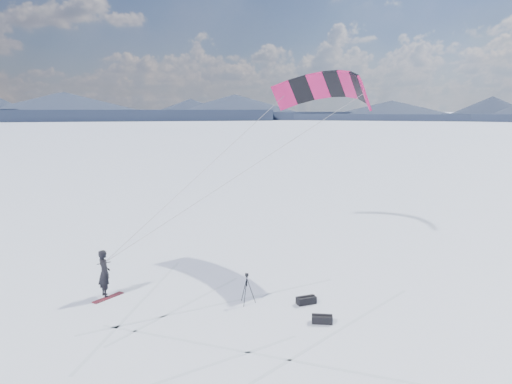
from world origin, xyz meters
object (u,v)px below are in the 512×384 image
object	(u,v)px
tripod	(247,284)
gear_bag_a	(306,300)
snowkiter	(105,296)
gear_bag_b	(322,319)
snowboard	(108,298)

from	to	relation	value
tripod	gear_bag_a	size ratio (longest dim) A/B	1.57
snowkiter	gear_bag_a	size ratio (longest dim) A/B	2.49
gear_bag_b	snowboard	bearing A→B (deg)	170.53
gear_bag_b	tripod	bearing A→B (deg)	152.95
tripod	snowkiter	bearing A→B (deg)	162.10
gear_bag_b	snowkiter	bearing A→B (deg)	169.67
snowkiter	gear_bag_a	bearing A→B (deg)	-130.67
snowboard	gear_bag_a	xyz separation A→B (m)	(7.30, -2.78, 0.13)
gear_bag_b	gear_bag_a	bearing A→B (deg)	108.99
tripod	gear_bag_a	bearing A→B (deg)	-11.46
snowboard	snowkiter	bearing A→B (deg)	76.47
snowboard	gear_bag_a	size ratio (longest dim) A/B	1.79
snowkiter	gear_bag_b	distance (m)	8.71
snowkiter	gear_bag_a	distance (m)	7.99
snowkiter	snowboard	distance (m)	0.24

